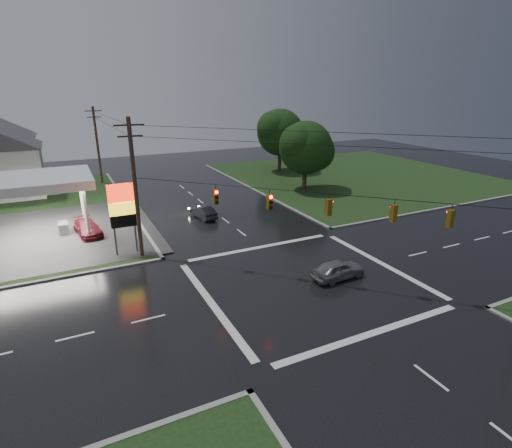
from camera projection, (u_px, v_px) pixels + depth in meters
name	position (u px, v px, depth m)	size (l,w,h in m)	color
ground	(305.00, 281.00, 28.27)	(120.00, 120.00, 0.00)	black
grass_ne	(356.00, 176.00, 61.11)	(36.00, 36.00, 0.08)	black
pylon_sign	(122.00, 207.00, 31.48)	(2.00, 0.35, 6.00)	#59595E
utility_pole_nw	(135.00, 188.00, 30.49)	(2.20, 0.32, 11.00)	#382619
utility_pole_n	(97.00, 144.00, 54.74)	(2.20, 0.32, 10.50)	#382619
traffic_signals	(309.00, 193.00, 26.13)	(26.87, 26.87, 1.47)	black
house_near	(1.00, 161.00, 48.63)	(11.05, 8.48, 8.60)	silver
house_far	(1.00, 148.00, 58.39)	(11.05, 8.48, 8.60)	silver
tree_ne_near	(307.00, 148.00, 50.97)	(7.99, 6.80, 8.98)	black
tree_ne_far	(281.00, 132.00, 62.19)	(8.46, 7.20, 9.80)	black
car_north	(203.00, 212.00, 41.57)	(1.36, 3.91, 1.29)	black
car_crossing	(338.00, 269.00, 28.48)	(1.62, 4.04, 1.37)	slate
car_pump	(88.00, 228.00, 36.76)	(1.88, 4.62, 1.34)	maroon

